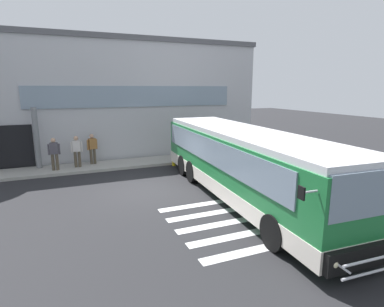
% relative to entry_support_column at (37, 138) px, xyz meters
% --- Properties ---
extents(ground_plane, '(80.00, 90.00, 0.02)m').
position_rel_entry_support_column_xyz_m(ground_plane, '(4.43, -5.40, -1.75)').
color(ground_plane, '#232326').
rests_on(ground_plane, ground).
extents(bay_paint_stripes, '(4.40, 3.96, 0.01)m').
position_rel_entry_support_column_xyz_m(bay_paint_stripes, '(6.43, -9.60, -1.73)').
color(bay_paint_stripes, silver).
rests_on(bay_paint_stripes, ground).
extents(terminal_building, '(19.90, 13.80, 7.26)m').
position_rel_entry_support_column_xyz_m(terminal_building, '(3.76, 6.16, 1.89)').
color(terminal_building, '#B7B7BC').
rests_on(terminal_building, ground).
extents(boarding_curb, '(22.10, 2.00, 0.15)m').
position_rel_entry_support_column_xyz_m(boarding_curb, '(4.43, -0.60, -1.66)').
color(boarding_curb, '#9E9B93').
rests_on(boarding_curb, ground).
extents(entry_support_column, '(0.28, 0.28, 3.17)m').
position_rel_entry_support_column_xyz_m(entry_support_column, '(0.00, 0.00, 0.00)').
color(entry_support_column, slate).
rests_on(entry_support_column, boarding_curb).
extents(bus_main_foreground, '(3.61, 12.14, 2.70)m').
position_rel_entry_support_column_xyz_m(bus_main_foreground, '(7.71, -7.69, -0.40)').
color(bus_main_foreground, '#1E7238').
rests_on(bus_main_foreground, ground).
extents(passenger_near_column, '(0.59, 0.23, 1.68)m').
position_rel_entry_support_column_xyz_m(passenger_near_column, '(0.80, -0.89, -0.66)').
color(passenger_near_column, '#4C4233').
rests_on(passenger_near_column, boarding_curb).
extents(passenger_by_doorway, '(0.59, 0.27, 1.68)m').
position_rel_entry_support_column_xyz_m(passenger_by_doorway, '(1.89, -0.65, -0.66)').
color(passenger_by_doorway, '#4C4233').
rests_on(passenger_by_doorway, boarding_curb).
extents(passenger_at_curb_edge, '(0.56, 0.46, 1.68)m').
position_rel_entry_support_column_xyz_m(passenger_at_curb_edge, '(2.71, -0.18, -0.62)').
color(passenger_at_curb_edge, '#4C4233').
rests_on(passenger_at_curb_edge, boarding_curb).
extents(safety_bollard_yellow, '(0.18, 0.18, 0.90)m').
position_rel_entry_support_column_xyz_m(safety_bollard_yellow, '(6.91, -1.80, -1.29)').
color(safety_bollard_yellow, yellow).
rests_on(safety_bollard_yellow, ground).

